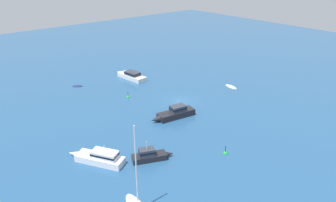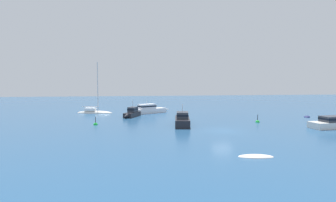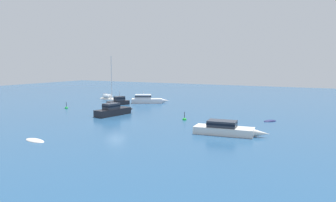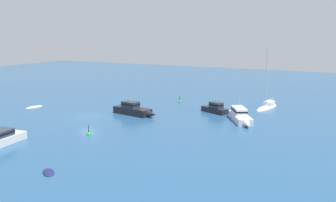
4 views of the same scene
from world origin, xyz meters
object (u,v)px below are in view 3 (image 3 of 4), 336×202
(tender, at_px, (270,121))
(mooring_buoy, at_px, (66,108))
(powerboat, at_px, (118,102))
(sloop, at_px, (110,99))
(channel_buoy, at_px, (184,120))
(cabin_cruiser, at_px, (114,110))
(powerboat_1, at_px, (147,99))
(skiff, at_px, (35,141))
(cabin_cruiser_1, at_px, (225,129))

(tender, height_order, mooring_buoy, mooring_buoy)
(powerboat, distance_m, sloop, 9.61)
(channel_buoy, relative_size, mooring_buoy, 1.01)
(cabin_cruiser, height_order, mooring_buoy, cabin_cruiser)
(powerboat_1, bearing_deg, skiff, -109.45)
(cabin_cruiser, relative_size, tender, 3.52)
(powerboat, bearing_deg, tender, 105.44)
(powerboat_1, distance_m, channel_buoy, 20.69)
(powerboat, height_order, cabin_cruiser, cabin_cruiser)
(powerboat, height_order, sloop, sloop)
(cabin_cruiser, xyz_separation_m, tender, (-22.75, -5.74, -0.74))
(powerboat_1, bearing_deg, mooring_buoy, -153.36)
(mooring_buoy, bearing_deg, powerboat, -122.03)
(cabin_cruiser_1, distance_m, tender, 11.27)
(powerboat_1, height_order, channel_buoy, powerboat_1)
(cabin_cruiser_1, bearing_deg, channel_buoy, 135.89)
(powerboat, bearing_deg, powerboat_1, 169.16)
(cabin_cruiser_1, xyz_separation_m, mooring_buoy, (31.83, -6.96, -0.64))
(skiff, height_order, tender, tender)
(powerboat_1, distance_m, mooring_buoy, 16.07)
(powerboat_1, bearing_deg, tender, -50.40)
(powerboat, relative_size, sloop, 0.53)
(cabin_cruiser, xyz_separation_m, mooring_buoy, (12.11, -1.86, -0.73))
(powerboat_1, height_order, mooring_buoy, powerboat_1)
(sloop, height_order, cabin_cruiser_1, sloop)
(powerboat, height_order, tender, powerboat)
(sloop, bearing_deg, cabin_cruiser_1, -21.71)
(powerboat_1, bearing_deg, sloop, 142.44)
(powerboat, relative_size, powerboat_1, 0.73)
(powerboat_1, relative_size, sloop, 0.72)
(cabin_cruiser_1, relative_size, mooring_buoy, 5.89)
(cabin_cruiser_1, xyz_separation_m, channel_buoy, (8.05, -6.20, -0.64))
(cabin_cruiser, bearing_deg, tender, -66.35)
(powerboat_1, bearing_deg, powerboat, -155.05)
(mooring_buoy, bearing_deg, cabin_cruiser_1, 167.66)
(skiff, distance_m, mooring_buoy, 24.45)
(skiff, bearing_deg, sloop, 125.53)
(sloop, xyz_separation_m, skiff, (-16.88, 34.11, -0.15))
(skiff, xyz_separation_m, cabin_cruiser, (2.91, -17.44, 0.74))
(skiff, bearing_deg, channel_buoy, 73.89)
(cabin_cruiser_1, distance_m, channel_buoy, 10.18)
(sloop, height_order, tender, sloop)
(skiff, relative_size, cabin_cruiser, 0.40)
(cabin_cruiser_1, bearing_deg, cabin_cruiser, 158.99)
(mooring_buoy, bearing_deg, cabin_cruiser, 171.26)
(mooring_buoy, bearing_deg, skiff, 127.89)
(skiff, bearing_deg, cabin_cruiser_1, 45.46)
(cabin_cruiser_1, bearing_deg, powerboat, 143.65)
(channel_buoy, bearing_deg, mooring_buoy, -1.84)
(skiff, relative_size, mooring_buoy, 2.13)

